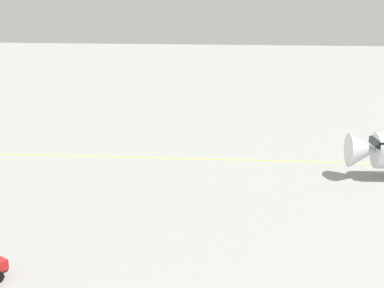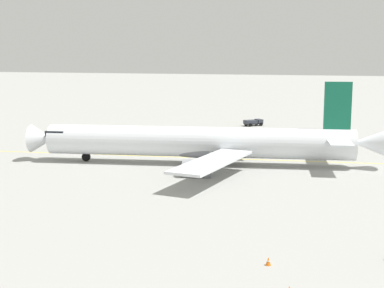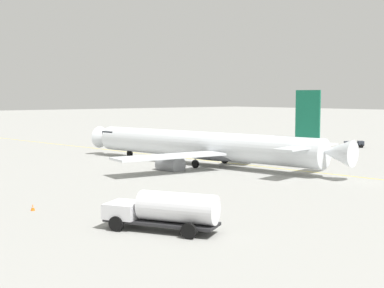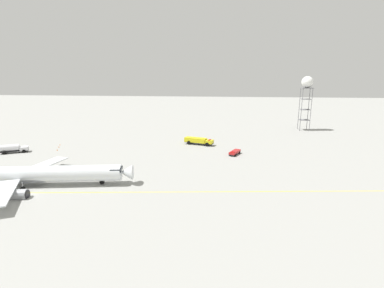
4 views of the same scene
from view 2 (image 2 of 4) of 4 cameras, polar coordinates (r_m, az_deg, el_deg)
name	(u,v)px [view 2 (image 2 of 4)]	position (r m, az deg, el deg)	size (l,w,h in m)	color
ground_plane	(200,156)	(74.10, 0.81, -1.23)	(600.00, 600.00, 0.00)	#9E9E99
airliner_main	(202,143)	(68.04, 1.06, 0.06)	(32.95, 44.16, 10.81)	silver
baggage_truck_truck	(253,122)	(105.89, 6.40, 2.27)	(3.57, 3.73, 1.22)	#232326
taxiway_centreline	(236,159)	(72.11, 4.55, -1.55)	(22.75, 183.64, 0.01)	yellow
safety_cone_near	(268,261)	(36.70, 7.93, -11.95)	(0.36, 0.36, 0.55)	orange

